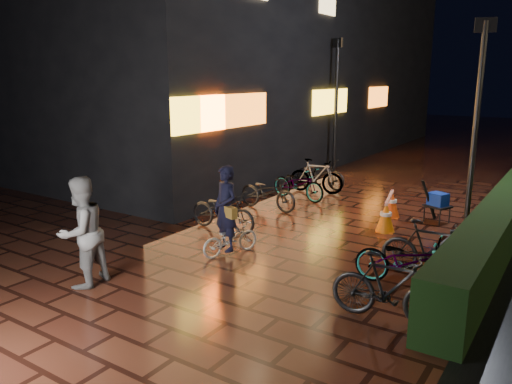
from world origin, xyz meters
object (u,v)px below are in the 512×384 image
Objects in this scene: cyclist at (228,222)px; traffic_barrier at (389,210)px; cart_assembly at (437,201)px; bystander_person at (82,232)px.

traffic_barrier is (1.96, 3.90, -0.33)m from cyclist.
cart_assembly reaches higher than traffic_barrier.
bystander_person is 7.20m from traffic_barrier.
bystander_person reaches higher than traffic_barrier.
bystander_person is 8.31m from cart_assembly.
cyclist is 4.38m from traffic_barrier.
cart_assembly is (4.04, 7.25, -0.41)m from bystander_person.
traffic_barrier is 1.63× the size of cart_assembly.
cyclist is (1.16, 2.56, -0.27)m from bystander_person.
cart_assembly is (0.93, 0.78, 0.19)m from traffic_barrier.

